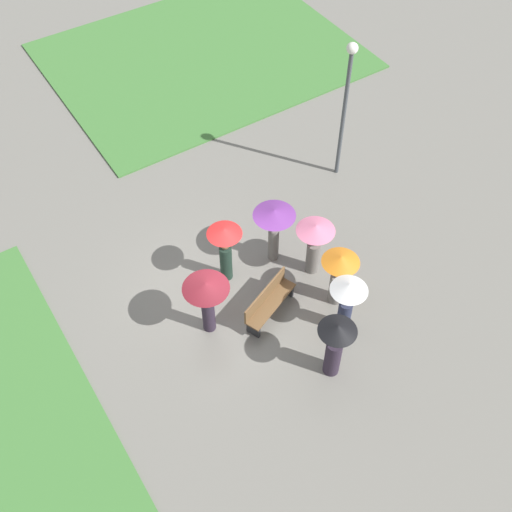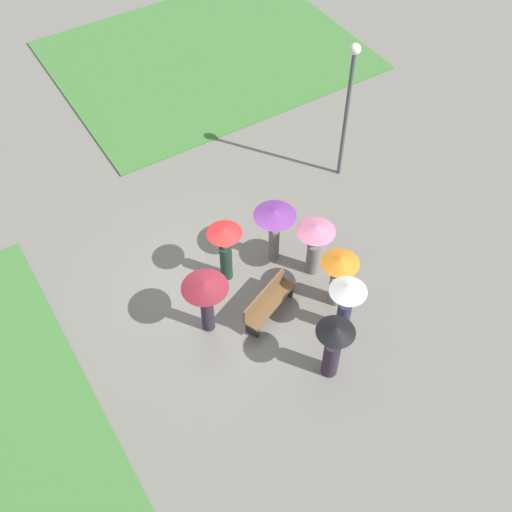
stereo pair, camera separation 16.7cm
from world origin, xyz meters
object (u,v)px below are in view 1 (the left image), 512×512
(crowd_person_maroon, at_px, (207,296))
(crowd_person_red, at_px, (225,246))
(park_bench, at_px, (268,301))
(lamp_post, at_px, (346,95))
(crowd_person_white, at_px, (347,298))
(crowd_person_purple, at_px, (274,222))
(crowd_person_orange, at_px, (339,273))
(crowd_person_black, at_px, (335,344))
(crowd_person_pink, at_px, (315,240))

(crowd_person_maroon, bearing_deg, crowd_person_red, 45.99)
(park_bench, height_order, lamp_post, lamp_post)
(crowd_person_white, relative_size, crowd_person_red, 0.94)
(lamp_post, xyz_separation_m, crowd_person_white, (-3.39, -4.69, -1.66))
(park_bench, xyz_separation_m, crowd_person_white, (1.33, -1.41, 0.76))
(crowd_person_purple, distance_m, crowd_person_orange, 2.18)
(crowd_person_orange, bearing_deg, lamp_post, 44.34)
(crowd_person_black, bearing_deg, crowd_person_orange, 36.50)
(crowd_person_purple, bearing_deg, crowd_person_orange, -118.74)
(crowd_person_white, relative_size, crowd_person_black, 0.94)
(crowd_person_white, distance_m, crowd_person_orange, 0.89)
(crowd_person_purple, xyz_separation_m, crowd_person_red, (-1.43, 0.11, -0.16))
(crowd_person_pink, height_order, crowd_person_orange, crowd_person_pink)
(crowd_person_pink, height_order, crowd_person_maroon, crowd_person_maroon)
(crowd_person_white, height_order, crowd_person_orange, crowd_person_white)
(crowd_person_white, distance_m, crowd_person_black, 1.30)
(park_bench, distance_m, crowd_person_white, 2.09)
(crowd_person_pink, relative_size, crowd_person_purple, 0.94)
(lamp_post, xyz_separation_m, crowd_person_orange, (-3.02, -3.89, -1.77))
(crowd_person_pink, distance_m, crowd_person_purple, 1.16)
(crowd_person_orange, bearing_deg, crowd_person_white, -122.80)
(park_bench, xyz_separation_m, crowd_person_red, (-0.30, 1.59, 0.81))
(lamp_post, distance_m, crowd_person_orange, 5.23)
(crowd_person_pink, bearing_deg, crowd_person_white, -38.21)
(crowd_person_orange, relative_size, crowd_person_red, 0.91)
(crowd_person_pink, height_order, crowd_person_red, crowd_person_red)
(park_bench, height_order, crowd_person_pink, crowd_person_pink)
(crowd_person_black, relative_size, crowd_person_orange, 1.10)
(crowd_person_pink, bearing_deg, crowd_person_purple, -170.41)
(crowd_person_pink, relative_size, crowd_person_white, 0.98)
(crowd_person_purple, distance_m, crowd_person_red, 1.45)
(crowd_person_white, bearing_deg, park_bench, -126.09)
(park_bench, bearing_deg, crowd_person_orange, -42.16)
(park_bench, bearing_deg, crowd_person_red, 78.25)
(crowd_person_pink, xyz_separation_m, crowd_person_maroon, (-3.30, -0.13, 0.17))
(crowd_person_purple, height_order, crowd_person_red, crowd_person_red)
(crowd_person_white, relative_size, crowd_person_purple, 0.96)
(park_bench, height_order, crowd_person_purple, crowd_person_purple)
(crowd_person_pink, relative_size, crowd_person_red, 0.92)
(lamp_post, relative_size, crowd_person_red, 2.34)
(lamp_post, bearing_deg, crowd_person_white, -125.88)
(park_bench, xyz_separation_m, crowd_person_purple, (1.13, 1.47, 0.97))
(lamp_post, relative_size, crowd_person_maroon, 2.44)
(park_bench, distance_m, crowd_person_pink, 2.00)
(crowd_person_white, bearing_deg, crowd_person_pink, 177.53)
(crowd_person_orange, bearing_deg, park_bench, 152.47)
(crowd_person_red, bearing_deg, crowd_person_white, -10.10)
(lamp_post, xyz_separation_m, crowd_person_pink, (-2.94, -2.74, -1.69))
(crowd_person_purple, relative_size, crowd_person_red, 0.98)
(crowd_person_black, distance_m, crowd_person_red, 3.89)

